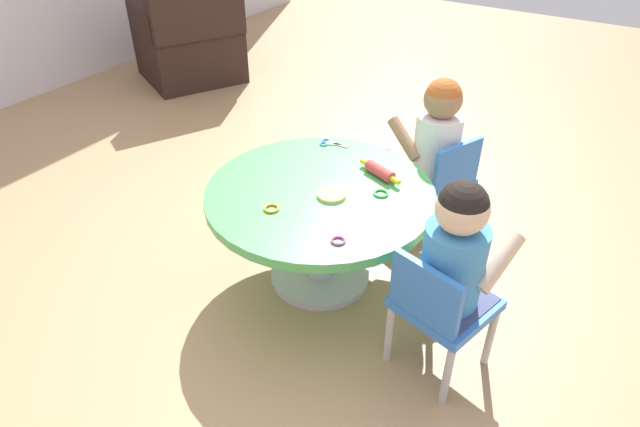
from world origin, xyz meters
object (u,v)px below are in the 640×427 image
at_px(craft_table, 320,211).
at_px(child_chair_right, 438,180).
at_px(rolling_pin, 380,171).
at_px(seated_child_left, 456,250).
at_px(seated_child_right, 438,133).
at_px(craft_scissors, 330,143).
at_px(child_chair_left, 439,306).
at_px(armchair_dark, 190,41).

height_order(craft_table, child_chair_right, child_chair_right).
relative_size(craft_table, rolling_pin, 4.18).
bearing_deg(child_chair_right, rolling_pin, 159.25).
bearing_deg(seated_child_left, seated_child_right, 26.12).
distance_m(seated_child_right, craft_scissors, 0.49).
bearing_deg(rolling_pin, child_chair_left, -132.80).
relative_size(craft_table, armchair_dark, 0.97).
bearing_deg(child_chair_left, armchair_dark, 58.40).
relative_size(seated_child_left, armchair_dark, 0.53).
height_order(child_chair_left, child_chair_right, same).
distance_m(armchair_dark, craft_scissors, 2.29).
bearing_deg(craft_scissors, armchair_dark, 60.12).
bearing_deg(child_chair_left, child_chair_right, 22.59).
bearing_deg(seated_child_left, child_chair_right, 24.31).
bearing_deg(seated_child_right, child_chair_left, -155.60).
distance_m(child_chair_left, seated_child_right, 0.90).
xyz_separation_m(craft_table, child_chair_left, (-0.20, -0.61, -0.05)).
bearing_deg(child_chair_left, seated_child_left, -15.20).
bearing_deg(child_chair_right, seated_child_right, 66.53).
relative_size(child_chair_left, craft_scissors, 3.80).
height_order(child_chair_left, seated_child_left, seated_child_left).
height_order(seated_child_left, craft_scissors, seated_child_left).
bearing_deg(armchair_dark, seated_child_right, -110.61).
relative_size(seated_child_right, craft_scissors, 3.62).
distance_m(child_chair_left, seated_child_left, 0.23).
height_order(child_chair_left, seated_child_right, seated_child_right).
height_order(armchair_dark, craft_scissors, armchair_dark).
bearing_deg(craft_scissors, seated_child_left, -123.41).
distance_m(craft_table, seated_child_right, 0.67).
relative_size(seated_child_left, seated_child_right, 1.00).
height_order(seated_child_right, armchair_dark, armchair_dark).
bearing_deg(child_chair_right, child_chair_left, -157.41).
distance_m(armchair_dark, rolling_pin, 2.64).
xyz_separation_m(child_chair_left, seated_child_left, (0.04, -0.01, 0.23)).
relative_size(child_chair_right, seated_child_right, 1.05).
bearing_deg(armchair_dark, seated_child_left, -120.92).
bearing_deg(seated_child_right, craft_scissors, 118.83).
xyz_separation_m(seated_child_right, rolling_pin, (-0.37, 0.10, -0.04)).
relative_size(child_chair_right, armchair_dark, 0.56).
distance_m(seated_child_left, craft_scissors, 0.96).
distance_m(seated_child_right, armchair_dark, 2.58).
relative_size(armchair_dark, craft_scissors, 6.79).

